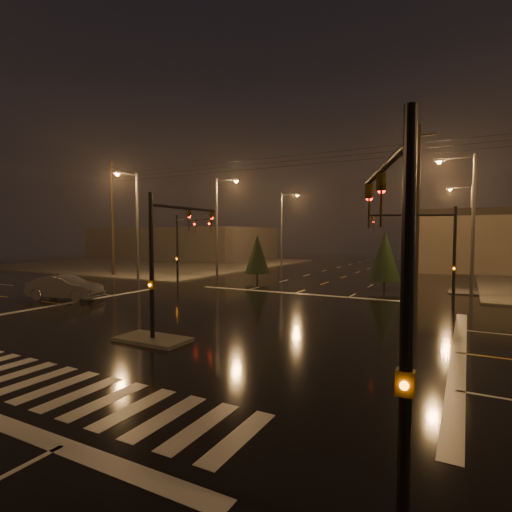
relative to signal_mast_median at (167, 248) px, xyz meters
The scene contains 20 objects.
ground 4.85m from the signal_mast_median, 90.00° to the left, with size 140.00×140.00×0.00m, color black.
sidewalk_nw 44.80m from the signal_mast_median, 132.21° to the left, with size 36.00×36.00×0.12m, color #4D4A44.
median_island 3.79m from the signal_mast_median, 90.00° to the right, with size 3.00×1.60×0.15m, color #4D4A44.
crosswalk 7.01m from the signal_mast_median, 90.00° to the right, with size 15.00×2.60×0.01m, color beige.
stop_bar_far 14.56m from the signal_mast_median, 90.00° to the left, with size 16.00×0.50×0.01m, color beige.
commercial_block 57.07m from the signal_mast_median, 127.83° to the left, with size 30.00×18.00×5.60m, color #403B39.
signal_mast_median is the anchor object (origin of this frame).
signal_mast_ne 16.27m from the signal_mast_median, 54.28° to the left, with size 4.84×1.86×6.00m.
signal_mast_nw 16.27m from the signal_mast_median, 125.72° to the left, with size 4.84×1.86×6.00m.
signal_mast_se 12.22m from the signal_mast_median, 33.15° to the right, with size 1.55×3.87×6.00m.
streetlight_1 23.94m from the signal_mast_median, 117.96° to the left, with size 2.77×0.32×10.00m.
streetlight_2 38.78m from the signal_mast_median, 106.79° to the left, with size 2.77×0.32×10.00m.
streetlight_3 22.20m from the signal_mast_median, 59.61° to the left, with size 2.77×0.32×10.00m.
streetlight_4 40.69m from the signal_mast_median, 74.03° to the left, with size 2.77×0.32×10.00m.
streetlight_5 21.53m from the signal_mast_median, 138.30° to the left, with size 0.32×2.77×10.00m.
utility_pole_0 27.95m from the signal_mast_median, 142.19° to the left, with size 2.20×0.32×12.00m.
utility_pole_1 19.00m from the signal_mast_median, 64.89° to the left, with size 2.20×0.32×12.00m.
conifer_3 21.14m from the signal_mast_median, 107.42° to the left, with size 2.34×2.34×4.35m.
conifer_4 20.14m from the signal_mast_median, 74.32° to the left, with size 2.49×2.49×4.60m.
car_crossing 13.52m from the signal_mast_median, 160.99° to the left, with size 1.72×4.94×1.63m, color #515358.
Camera 1 is at (11.20, -16.12, 4.30)m, focal length 28.00 mm.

